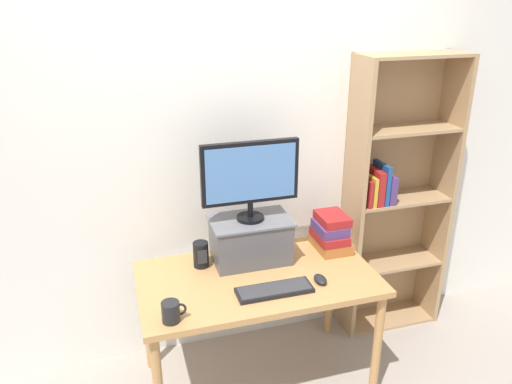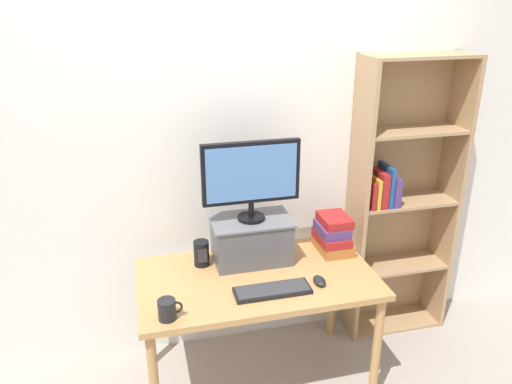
% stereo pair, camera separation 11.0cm
% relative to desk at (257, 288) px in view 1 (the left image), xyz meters
% --- Properties ---
extents(ground_plane, '(12.00, 12.00, 0.00)m').
position_rel_desk_xyz_m(ground_plane, '(0.00, 0.00, -0.66)').
color(ground_plane, '#9E9389').
extents(back_wall, '(7.00, 0.08, 2.60)m').
position_rel_desk_xyz_m(back_wall, '(0.00, 0.51, 0.64)').
color(back_wall, silver).
rests_on(back_wall, ground_plane).
extents(desk, '(1.32, 0.74, 0.74)m').
position_rel_desk_xyz_m(desk, '(0.00, 0.00, 0.00)').
color(desk, '#B7844C').
rests_on(desk, ground_plane).
extents(bookshelf_unit, '(0.69, 0.28, 1.89)m').
position_rel_desk_xyz_m(bookshelf_unit, '(1.06, 0.36, 0.29)').
color(bookshelf_unit, tan).
rests_on(bookshelf_unit, ground_plane).
extents(riser_box, '(0.47, 0.30, 0.26)m').
position_rel_desk_xyz_m(riser_box, '(0.01, 0.19, 0.22)').
color(riser_box, '#515156').
rests_on(riser_box, desk).
extents(computer_monitor, '(0.56, 0.16, 0.46)m').
position_rel_desk_xyz_m(computer_monitor, '(0.01, 0.19, 0.61)').
color(computer_monitor, black).
rests_on(computer_monitor, riser_box).
extents(keyboard, '(0.41, 0.14, 0.02)m').
position_rel_desk_xyz_m(keyboard, '(0.04, -0.18, 0.09)').
color(keyboard, black).
rests_on(keyboard, desk).
extents(computer_mouse, '(0.06, 0.10, 0.04)m').
position_rel_desk_xyz_m(computer_mouse, '(0.31, -0.16, 0.10)').
color(computer_mouse, black).
rests_on(computer_mouse, desk).
extents(book_stack, '(0.19, 0.26, 0.23)m').
position_rel_desk_xyz_m(book_stack, '(0.52, 0.18, 0.19)').
color(book_stack, '#AD662D').
rests_on(book_stack, desk).
extents(coffee_mug, '(0.12, 0.09, 0.10)m').
position_rel_desk_xyz_m(coffee_mug, '(-0.52, -0.28, 0.13)').
color(coffee_mug, black).
rests_on(coffee_mug, desk).
extents(desk_speaker, '(0.09, 0.09, 0.15)m').
position_rel_desk_xyz_m(desk_speaker, '(-0.28, 0.20, 0.16)').
color(desk_speaker, black).
rests_on(desk_speaker, desk).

